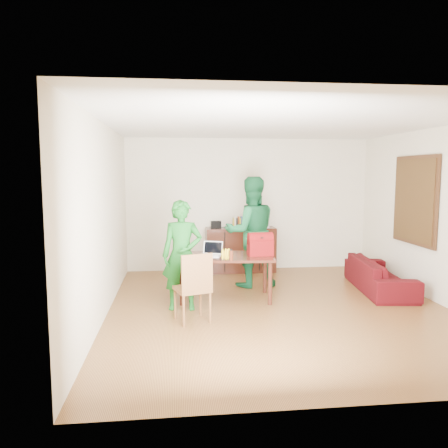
{
  "coord_description": "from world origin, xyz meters",
  "views": [
    {
      "loc": [
        -1.51,
        -6.15,
        2.0
      ],
      "look_at": [
        -0.73,
        0.8,
        1.18
      ],
      "focal_mm": 35.0,
      "sensor_mm": 36.0,
      "label": 1
    }
  ],
  "objects": [
    {
      "name": "bananas",
      "position": [
        -0.77,
        0.26,
        0.74
      ],
      "size": [
        0.2,
        0.17,
        0.07
      ],
      "primitive_type": null,
      "rotation": [
        0.0,
        0.0,
        -0.41
      ],
      "color": "gold",
      "rests_on": "table"
    },
    {
      "name": "table",
      "position": [
        -0.73,
        0.6,
        0.62
      ],
      "size": [
        1.57,
        0.97,
        0.7
      ],
      "rotation": [
        0.0,
        0.0,
        -0.09
      ],
      "color": "black",
      "rests_on": "ground"
    },
    {
      "name": "sofa",
      "position": [
        1.95,
        0.81,
        0.27
      ],
      "size": [
        0.93,
        1.91,
        0.54
      ],
      "primitive_type": "imported",
      "rotation": [
        0.0,
        0.0,
        1.45
      ],
      "color": "#400B08",
      "rests_on": "ground"
    },
    {
      "name": "person_near",
      "position": [
        -1.42,
        0.15,
        0.81
      ],
      "size": [
        0.61,
        0.42,
        1.61
      ],
      "primitive_type": "imported",
      "rotation": [
        0.0,
        0.0,
        -0.07
      ],
      "color": "#155F1C",
      "rests_on": "ground"
    },
    {
      "name": "chair",
      "position": [
        -1.29,
        -0.41,
        0.28
      ],
      "size": [
        0.54,
        0.53,
        0.95
      ],
      "rotation": [
        0.0,
        0.0,
        0.32
      ],
      "color": "brown",
      "rests_on": "ground"
    },
    {
      "name": "bottle",
      "position": [
        -0.69,
        0.21,
        0.79
      ],
      "size": [
        0.07,
        0.07,
        0.17
      ],
      "primitive_type": "cylinder",
      "rotation": [
        0.0,
        0.0,
        -0.26
      ],
      "color": "#5E2715",
      "rests_on": "table"
    },
    {
      "name": "room",
      "position": [
        0.01,
        0.13,
        1.31
      ],
      "size": [
        5.2,
        5.7,
        2.9
      ],
      "color": "#4D2A13",
      "rests_on": "ground"
    },
    {
      "name": "person_far",
      "position": [
        -0.19,
        1.36,
        0.97
      ],
      "size": [
        1.01,
        0.82,
        1.94
      ],
      "primitive_type": "imported",
      "rotation": [
        0.0,
        0.0,
        3.23
      ],
      "color": "#13592F",
      "rests_on": "ground"
    },
    {
      "name": "red_bag",
      "position": [
        -0.18,
        0.55,
        0.85
      ],
      "size": [
        0.4,
        0.25,
        0.28
      ],
      "primitive_type": "cube",
      "rotation": [
        0.0,
        0.0,
        0.06
      ],
      "color": "maroon",
      "rests_on": "table"
    },
    {
      "name": "laptop",
      "position": [
        -0.97,
        0.56,
        0.75
      ],
      "size": [
        0.37,
        0.31,
        0.22
      ],
      "rotation": [
        0.0,
        0.0,
        -0.32
      ],
      "color": "white",
      "rests_on": "table"
    }
  ]
}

